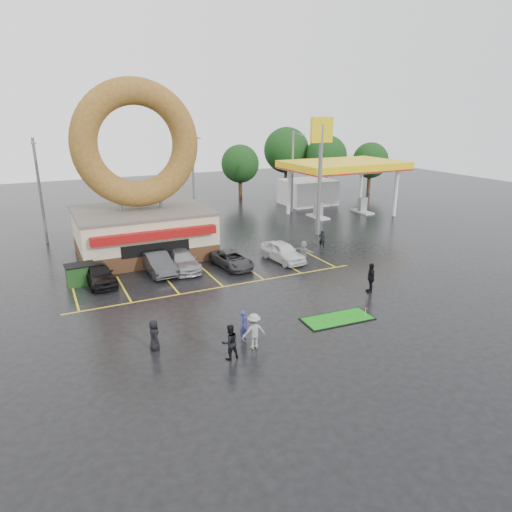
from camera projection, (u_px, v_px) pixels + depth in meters
name	position (u px, v px, depth m)	size (l,w,h in m)	color
ground	(245.00, 306.00, 27.20)	(120.00, 120.00, 0.00)	black
donut_shop	(141.00, 199.00, 35.71)	(10.20, 8.70, 13.50)	#472B19
gas_station	(327.00, 178.00, 52.35)	(12.30, 13.65, 5.90)	silver
shell_sign	(321.00, 154.00, 40.66)	(2.20, 0.36, 10.60)	slate
streetlight_left	(40.00, 189.00, 38.65)	(0.40, 2.21, 9.00)	slate
streetlight_mid	(194.00, 177.00, 45.34)	(0.40, 2.21, 9.00)	slate
streetlight_right	(293.00, 170.00, 51.19)	(0.40, 2.21, 9.00)	slate
tree_far_a	(326.00, 156.00, 62.16)	(5.60, 5.60, 8.00)	#332114
tree_far_b	(370.00, 160.00, 63.14)	(4.90, 4.90, 7.00)	#332114
tree_far_c	(286.00, 150.00, 63.72)	(6.30, 6.30, 9.00)	#332114
tree_far_d	(240.00, 164.00, 59.07)	(4.90, 4.90, 7.00)	#332114
car_black	(98.00, 273.00, 30.41)	(1.73, 4.30, 1.47)	black
car_dgrey	(157.00, 263.00, 32.49)	(1.58, 4.54, 1.50)	#2E2E31
car_silver	(182.00, 260.00, 33.27)	(1.91, 4.70, 1.36)	#949398
car_grey	(232.00, 260.00, 33.73)	(1.95, 4.23, 1.17)	#2F2E31
car_white	(283.00, 252.00, 35.08)	(1.76, 4.36, 1.49)	silver
person_blue	(244.00, 325.00, 22.92)	(0.58, 0.38, 1.59)	navy
person_blackjkt	(230.00, 342.00, 21.14)	(0.83, 0.65, 1.71)	black
person_hoodie	(254.00, 331.00, 22.10)	(1.17, 0.67, 1.80)	gray
person_bystander	(154.00, 335.00, 21.98)	(0.75, 0.49, 1.54)	black
person_cameraman	(371.00, 278.00, 28.97)	(1.13, 0.47, 1.94)	black
person_walker_near	(304.00, 252.00, 34.62)	(1.61, 0.51, 1.73)	gray
person_walker_far	(322.00, 239.00, 38.49)	(0.56, 0.36, 1.52)	black
dumpster	(81.00, 275.00, 30.42)	(1.80, 1.20, 1.30)	#1C451A
putting_green	(338.00, 319.00, 25.39)	(4.11, 1.97, 0.51)	black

